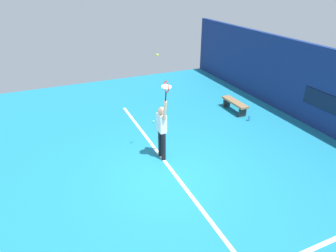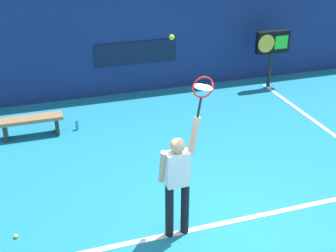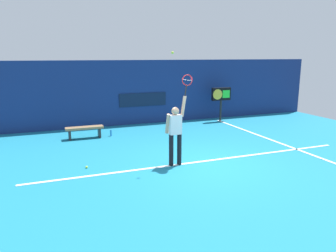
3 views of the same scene
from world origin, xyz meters
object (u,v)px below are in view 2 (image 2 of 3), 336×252
at_px(tennis_racket, 203,89).
at_px(tennis_ball, 172,37).
at_px(spare_ball, 16,236).
at_px(scoreboard_clock, 272,44).
at_px(water_bottle, 77,125).
at_px(tennis_player, 177,179).
at_px(court_bench, 31,122).

xyz_separation_m(tennis_racket, tennis_ball, (-0.46, -0.05, 0.77)).
bearing_deg(tennis_racket, spare_ball, 166.71).
bearing_deg(scoreboard_clock, water_bottle, -169.24).
relative_size(tennis_player, tennis_racket, 3.20).
height_order(tennis_ball, spare_ball, tennis_ball).
xyz_separation_m(scoreboard_clock, spare_ball, (-6.86, -4.47, -1.20)).
xyz_separation_m(tennis_ball, court_bench, (-1.92, 4.13, -2.82)).
distance_m(tennis_player, spare_ball, 2.68).
bearing_deg(scoreboard_clock, tennis_racket, -128.69).
relative_size(water_bottle, spare_ball, 3.53).
relative_size(tennis_ball, scoreboard_clock, 0.04).
xyz_separation_m(tennis_ball, scoreboard_clock, (4.56, 5.17, -1.92)).
bearing_deg(spare_ball, court_bench, 83.75).
xyz_separation_m(court_bench, spare_ball, (-0.38, -3.42, -0.30)).
distance_m(tennis_racket, scoreboard_clock, 6.66).
relative_size(tennis_racket, tennis_ball, 9.14).
height_order(tennis_player, scoreboard_clock, tennis_player).
distance_m(water_bottle, spare_ball, 3.69).
distance_m(tennis_racket, spare_ball, 3.69).
height_order(scoreboard_clock, spare_ball, scoreboard_clock).
bearing_deg(court_bench, water_bottle, 0.00).
height_order(water_bottle, spare_ball, water_bottle).
relative_size(court_bench, water_bottle, 5.83).
bearing_deg(tennis_racket, scoreboard_clock, 51.31).
xyz_separation_m(tennis_player, scoreboard_clock, (4.44, 5.11, 0.22)).
distance_m(tennis_ball, water_bottle, 5.21).
xyz_separation_m(court_bench, water_bottle, (1.00, 0.00, -0.22)).
distance_m(court_bench, spare_ball, 3.46).
bearing_deg(tennis_player, water_bottle, 104.35).
bearing_deg(tennis_player, spare_ball, 164.98).
relative_size(tennis_racket, spare_ball, 9.14).
bearing_deg(water_bottle, scoreboard_clock, 10.76).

